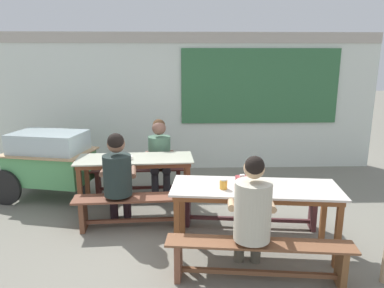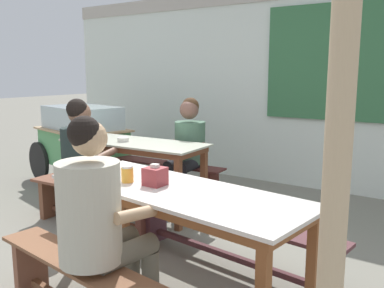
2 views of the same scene
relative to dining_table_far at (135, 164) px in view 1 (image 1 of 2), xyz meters
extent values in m
plane|color=gray|center=(0.77, -0.90, -0.69)|extent=(40.00, 40.00, 0.00)
cube|color=silver|center=(0.77, 2.05, 0.53)|extent=(7.43, 0.12, 2.43)
cube|color=#376E44|center=(2.19, 1.96, 0.94)|extent=(3.03, 0.03, 1.42)
cube|color=#B6AEA3|center=(0.77, 2.07, 1.84)|extent=(7.43, 0.20, 0.20)
cube|color=#B8B9A3|center=(0.00, 0.00, 0.08)|extent=(1.67, 0.70, 0.02)
cube|color=brown|center=(0.00, 0.00, 0.04)|extent=(1.59, 0.64, 0.06)
cube|color=brown|center=(0.73, 0.29, -0.34)|extent=(0.06, 0.06, 0.70)
cube|color=brown|center=(0.75, -0.21, -0.34)|extent=(0.06, 0.06, 0.70)
cube|color=brown|center=(-0.75, 0.21, -0.34)|extent=(0.06, 0.06, 0.70)
cube|color=brown|center=(-0.73, -0.29, -0.34)|extent=(0.06, 0.06, 0.70)
cube|color=silver|center=(1.48, -1.23, 0.07)|extent=(1.91, 0.88, 0.02)
cube|color=brown|center=(1.48, -1.23, 0.03)|extent=(1.83, 0.81, 0.06)
cube|color=brown|center=(2.35, -1.05, -0.34)|extent=(0.07, 0.07, 0.69)
cube|color=brown|center=(2.28, -1.60, -0.34)|extent=(0.07, 0.07, 0.69)
cube|color=brown|center=(0.67, -0.86, -0.34)|extent=(0.07, 0.07, 0.69)
cube|color=brown|center=(0.60, -1.40, -0.34)|extent=(0.07, 0.07, 0.69)
cube|color=#532724|center=(-0.03, 0.61, -0.27)|extent=(1.54, 0.34, 0.02)
cube|color=#56261E|center=(0.61, 0.64, -0.49)|extent=(0.07, 0.22, 0.41)
cube|color=#542825|center=(-0.68, 0.57, -0.49)|extent=(0.07, 0.22, 0.41)
cube|color=#532724|center=(-0.03, 0.61, -0.59)|extent=(1.25, 0.11, 0.04)
cube|color=brown|center=(0.03, -0.61, -0.28)|extent=(1.53, 0.39, 0.03)
cube|color=brown|center=(0.67, -0.57, -0.49)|extent=(0.07, 0.27, 0.40)
cube|color=brown|center=(-0.60, -0.64, -0.49)|extent=(0.07, 0.27, 0.40)
cube|color=brown|center=(0.03, -0.61, -0.59)|extent=(1.24, 0.11, 0.04)
cube|color=#512C30|center=(1.55, -0.62, -0.28)|extent=(1.88, 0.46, 0.03)
cube|color=#50292D|center=(2.35, -0.72, -0.49)|extent=(0.08, 0.21, 0.40)
cube|color=#512E37|center=(0.74, -0.53, -0.49)|extent=(0.08, 0.21, 0.40)
cube|color=#512C30|center=(1.55, -0.62, -0.59)|extent=(1.57, 0.23, 0.04)
cube|color=brown|center=(1.41, -1.83, -0.28)|extent=(1.84, 0.47, 0.02)
cube|color=brown|center=(2.19, -1.92, -0.49)|extent=(0.08, 0.22, 0.40)
cube|color=brown|center=(0.62, -1.74, -0.49)|extent=(0.08, 0.22, 0.40)
cube|color=brown|center=(1.41, -1.83, -0.59)|extent=(1.54, 0.22, 0.04)
cube|color=#58A764|center=(-1.38, 0.50, -0.19)|extent=(1.32, 1.00, 0.46)
cube|color=silver|center=(-1.38, 0.50, 0.20)|extent=(1.19, 0.90, 0.32)
cube|color=tan|center=(-1.38, 0.50, 0.05)|extent=(1.41, 1.09, 0.02)
cylinder|color=black|center=(-1.82, 1.01, -0.42)|extent=(0.54, 0.17, 0.55)
cylinder|color=black|center=(-1.99, 0.22, -0.42)|extent=(0.54, 0.17, 0.55)
cylinder|color=#333333|center=(-0.86, 0.38, -0.55)|extent=(0.05, 0.05, 0.27)
cylinder|color=#3F3F3F|center=(-0.62, 0.33, -0.05)|extent=(0.20, 0.75, 0.04)
cylinder|color=black|center=(-0.09, -0.29, -0.48)|extent=(0.11, 0.11, 0.43)
cylinder|color=black|center=(-0.27, -0.31, -0.48)|extent=(0.11, 0.11, 0.43)
cylinder|color=black|center=(-0.08, -0.45, -0.21)|extent=(0.17, 0.36, 0.13)
cylinder|color=black|center=(-0.25, -0.47, -0.21)|extent=(0.17, 0.36, 0.13)
cylinder|color=#212D2B|center=(-0.15, -0.62, 0.03)|extent=(0.36, 0.36, 0.52)
sphere|color=brown|center=(-0.15, -0.60, 0.44)|extent=(0.22, 0.22, 0.22)
sphere|color=black|center=(-0.15, -0.63, 0.47)|extent=(0.21, 0.21, 0.21)
cylinder|color=brown|center=(0.03, -0.42, 0.02)|extent=(0.10, 0.31, 0.11)
cylinder|color=brown|center=(-0.36, -0.46, 0.02)|extent=(0.10, 0.31, 0.11)
cylinder|color=#6C6758|center=(1.46, -1.46, -0.48)|extent=(0.11, 0.11, 0.43)
cylinder|color=#6C6758|center=(1.28, -1.44, -0.48)|extent=(0.11, 0.11, 0.43)
cylinder|color=#6C6758|center=(1.44, -1.65, -0.21)|extent=(0.17, 0.42, 0.13)
cylinder|color=#6C6758|center=(1.26, -1.63, -0.21)|extent=(0.17, 0.42, 0.13)
cylinder|color=beige|center=(1.33, -1.82, 0.06)|extent=(0.35, 0.35, 0.57)
sphere|color=tan|center=(1.33, -1.80, 0.48)|extent=(0.20, 0.20, 0.20)
sphere|color=black|center=(1.33, -1.83, 0.51)|extent=(0.18, 0.18, 0.18)
cylinder|color=tan|center=(1.54, -1.67, 0.05)|extent=(0.10, 0.31, 0.10)
cylinder|color=tan|center=(1.15, -1.62, 0.05)|extent=(0.10, 0.31, 0.10)
cylinder|color=#25252B|center=(0.26, 0.28, -0.48)|extent=(0.11, 0.11, 0.43)
cylinder|color=#25252B|center=(0.44, 0.30, -0.48)|extent=(0.11, 0.11, 0.43)
cylinder|color=#25252B|center=(0.24, 0.45, -0.21)|extent=(0.16, 0.38, 0.13)
cylinder|color=#25252B|center=(0.42, 0.47, -0.21)|extent=(0.16, 0.38, 0.13)
cylinder|color=#4D755B|center=(0.31, 0.63, 0.02)|extent=(0.35, 0.35, 0.48)
sphere|color=brown|center=(0.32, 0.61, 0.40)|extent=(0.22, 0.22, 0.22)
sphere|color=#4C331E|center=(0.31, 0.64, 0.44)|extent=(0.20, 0.20, 0.20)
cylinder|color=brown|center=(0.14, 0.43, 0.00)|extent=(0.10, 0.31, 0.08)
cylinder|color=brown|center=(0.53, 0.47, 0.00)|extent=(0.10, 0.31, 0.08)
cube|color=maroon|center=(1.32, -1.24, 0.15)|extent=(0.13, 0.13, 0.12)
cube|color=white|center=(1.32, -1.24, 0.22)|extent=(0.05, 0.04, 0.02)
cylinder|color=gold|center=(1.11, -1.28, 0.14)|extent=(0.08, 0.08, 0.10)
cylinder|color=white|center=(1.11, -1.28, 0.19)|extent=(0.08, 0.08, 0.02)
cylinder|color=silver|center=(-0.08, -0.07, 0.11)|extent=(0.12, 0.12, 0.04)
camera|label=1|loc=(0.65, -4.96, 1.47)|focal=33.68mm
camera|label=2|loc=(3.07, -3.35, 0.84)|focal=39.44mm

